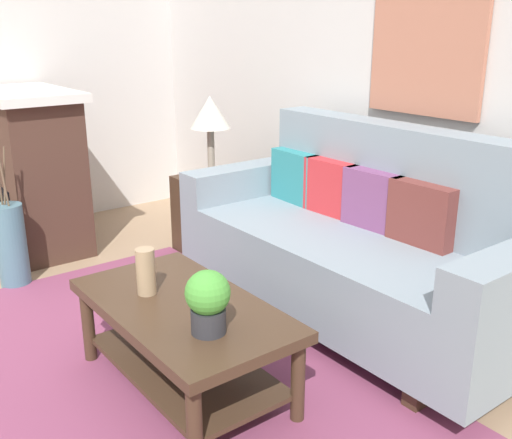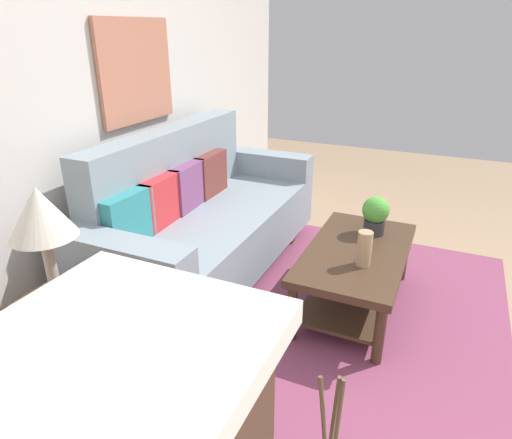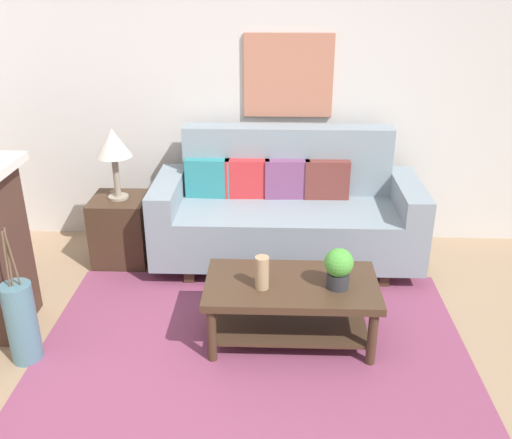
{
  "view_description": "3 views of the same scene",
  "coord_description": "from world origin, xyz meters",
  "px_view_note": "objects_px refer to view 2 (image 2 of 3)",
  "views": [
    {
      "loc": [
        2.31,
        -0.61,
        1.59
      ],
      "look_at": [
        0.1,
        1.07,
        0.68
      ],
      "focal_mm": 41.69,
      "sensor_mm": 36.0,
      "label": 1
    },
    {
      "loc": [
        -2.31,
        0.11,
        1.72
      ],
      "look_at": [
        0.24,
        1.26,
        0.51
      ],
      "focal_mm": 31.25,
      "sensor_mm": 36.0,
      "label": 2
    },
    {
      "loc": [
        0.13,
        -2.58,
        2.26
      ],
      "look_at": [
        -0.01,
        1.26,
        0.55
      ],
      "focal_mm": 39.92,
      "sensor_mm": 36.0,
      "label": 3
    }
  ],
  "objects_px": {
    "throw_pillow_maroon": "(210,174)",
    "coffee_table": "(356,265)",
    "couch": "(204,221)",
    "throw_pillow_plum": "(187,186)",
    "tabletop_vase": "(364,249)",
    "potted_plant_tabletop": "(375,214)",
    "table_lamp": "(41,218)",
    "throw_pillow_crimson": "(160,201)",
    "throw_pillow_teal": "(127,219)",
    "side_table": "(70,355)",
    "framed_painting": "(137,71)"
  },
  "relations": [
    {
      "from": "throw_pillow_maroon",
      "to": "throw_pillow_crimson",
      "type": "bearing_deg",
      "value": 180.0
    },
    {
      "from": "throw_pillow_teal",
      "to": "table_lamp",
      "type": "bearing_deg",
      "value": -166.21
    },
    {
      "from": "tabletop_vase",
      "to": "framed_painting",
      "type": "relative_size",
      "value": 0.3
    },
    {
      "from": "tabletop_vase",
      "to": "throw_pillow_maroon",
      "type": "bearing_deg",
      "value": 69.38
    },
    {
      "from": "tabletop_vase",
      "to": "throw_pillow_crimson",
      "type": "bearing_deg",
      "value": 96.8
    },
    {
      "from": "couch",
      "to": "throw_pillow_crimson",
      "type": "height_order",
      "value": "couch"
    },
    {
      "from": "throw_pillow_crimson",
      "to": "throw_pillow_maroon",
      "type": "xyz_separation_m",
      "value": [
        0.65,
        0.0,
        0.0
      ]
    },
    {
      "from": "potted_plant_tabletop",
      "to": "throw_pillow_maroon",
      "type": "bearing_deg",
      "value": 89.05
    },
    {
      "from": "coffee_table",
      "to": "table_lamp",
      "type": "relative_size",
      "value": 1.93
    },
    {
      "from": "throw_pillow_plum",
      "to": "side_table",
      "type": "xyz_separation_m",
      "value": [
        -1.35,
        -0.17,
        -0.4
      ]
    },
    {
      "from": "potted_plant_tabletop",
      "to": "side_table",
      "type": "bearing_deg",
      "value": 146.2
    },
    {
      "from": "throw_pillow_teal",
      "to": "throw_pillow_plum",
      "type": "relative_size",
      "value": 1.0
    },
    {
      "from": "throw_pillow_plum",
      "to": "framed_painting",
      "type": "height_order",
      "value": "framed_painting"
    },
    {
      "from": "framed_painting",
      "to": "tabletop_vase",
      "type": "bearing_deg",
      "value": -95.82
    },
    {
      "from": "throw_pillow_plum",
      "to": "tabletop_vase",
      "type": "height_order",
      "value": "throw_pillow_plum"
    },
    {
      "from": "couch",
      "to": "potted_plant_tabletop",
      "type": "bearing_deg",
      "value": -75.3
    },
    {
      "from": "tabletop_vase",
      "to": "potted_plant_tabletop",
      "type": "bearing_deg",
      "value": 3.22
    },
    {
      "from": "throw_pillow_plum",
      "to": "throw_pillow_crimson",
      "type": "bearing_deg",
      "value": 180.0
    },
    {
      "from": "tabletop_vase",
      "to": "table_lamp",
      "type": "bearing_deg",
      "value": 136.23
    },
    {
      "from": "couch",
      "to": "throw_pillow_plum",
      "type": "height_order",
      "value": "couch"
    },
    {
      "from": "throw_pillow_teal",
      "to": "table_lamp",
      "type": "distance_m",
      "value": 0.79
    },
    {
      "from": "throw_pillow_plum",
      "to": "framed_painting",
      "type": "distance_m",
      "value": 0.84
    },
    {
      "from": "throw_pillow_plum",
      "to": "coffee_table",
      "type": "bearing_deg",
      "value": -89.13
    },
    {
      "from": "throw_pillow_maroon",
      "to": "potted_plant_tabletop",
      "type": "bearing_deg",
      "value": -90.95
    },
    {
      "from": "side_table",
      "to": "table_lamp",
      "type": "height_order",
      "value": "table_lamp"
    },
    {
      "from": "throw_pillow_maroon",
      "to": "framed_painting",
      "type": "bearing_deg",
      "value": 133.53
    },
    {
      "from": "table_lamp",
      "to": "framed_painting",
      "type": "bearing_deg",
      "value": 20.81
    },
    {
      "from": "potted_plant_tabletop",
      "to": "table_lamp",
      "type": "relative_size",
      "value": 0.46
    },
    {
      "from": "throw_pillow_teal",
      "to": "couch",
      "type": "bearing_deg",
      "value": -11.06
    },
    {
      "from": "throw_pillow_maroon",
      "to": "coffee_table",
      "type": "relative_size",
      "value": 0.33
    },
    {
      "from": "coffee_table",
      "to": "table_lamp",
      "type": "xyz_separation_m",
      "value": [
        -1.37,
        1.06,
        0.68
      ]
    },
    {
      "from": "throw_pillow_plum",
      "to": "table_lamp",
      "type": "height_order",
      "value": "table_lamp"
    },
    {
      "from": "couch",
      "to": "coffee_table",
      "type": "xyz_separation_m",
      "value": [
        0.02,
        -1.11,
        -0.12
      ]
    },
    {
      "from": "potted_plant_tabletop",
      "to": "coffee_table",
      "type": "bearing_deg",
      "value": 170.64
    },
    {
      "from": "couch",
      "to": "table_lamp",
      "type": "height_order",
      "value": "table_lamp"
    },
    {
      "from": "throw_pillow_teal",
      "to": "tabletop_vase",
      "type": "relative_size",
      "value": 1.67
    },
    {
      "from": "throw_pillow_crimson",
      "to": "table_lamp",
      "type": "xyz_separation_m",
      "value": [
        -1.03,
        -0.17,
        0.31
      ]
    },
    {
      "from": "throw_pillow_crimson",
      "to": "potted_plant_tabletop",
      "type": "relative_size",
      "value": 1.37
    },
    {
      "from": "throw_pillow_teal",
      "to": "table_lamp",
      "type": "height_order",
      "value": "table_lamp"
    },
    {
      "from": "throw_pillow_crimson",
      "to": "potted_plant_tabletop",
      "type": "bearing_deg",
      "value": -63.93
    },
    {
      "from": "throw_pillow_crimson",
      "to": "table_lamp",
      "type": "relative_size",
      "value": 0.63
    },
    {
      "from": "throw_pillow_plum",
      "to": "throw_pillow_maroon",
      "type": "bearing_deg",
      "value": 0.0
    },
    {
      "from": "couch",
      "to": "framed_painting",
      "type": "xyz_separation_m",
      "value": [
        0.0,
        0.47,
        1.02
      ]
    },
    {
      "from": "throw_pillow_teal",
      "to": "potted_plant_tabletop",
      "type": "relative_size",
      "value": 1.37
    },
    {
      "from": "side_table",
      "to": "throw_pillow_crimson",
      "type": "bearing_deg",
      "value": 9.55
    },
    {
      "from": "tabletop_vase",
      "to": "side_table",
      "type": "xyz_separation_m",
      "value": [
        -1.18,
        1.13,
        -0.26
      ]
    },
    {
      "from": "tabletop_vase",
      "to": "table_lamp",
      "type": "height_order",
      "value": "table_lamp"
    },
    {
      "from": "table_lamp",
      "to": "throw_pillow_teal",
      "type": "bearing_deg",
      "value": 13.79
    },
    {
      "from": "throw_pillow_teal",
      "to": "throw_pillow_plum",
      "type": "height_order",
      "value": "same"
    },
    {
      "from": "couch",
      "to": "framed_painting",
      "type": "distance_m",
      "value": 1.12
    }
  ]
}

